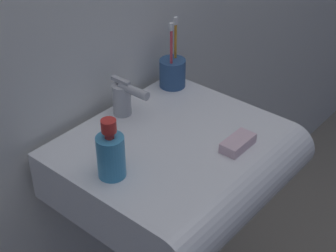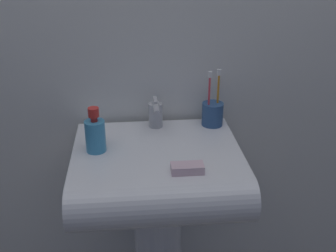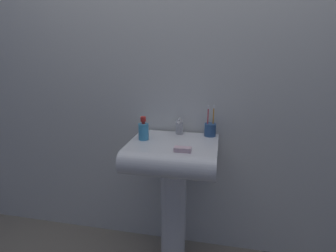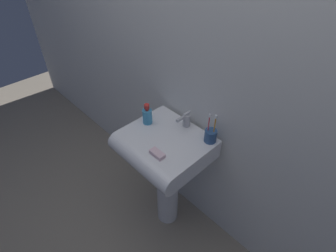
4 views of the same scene
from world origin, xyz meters
name	(u,v)px [view 2 (image 2 of 4)]	position (x,y,z in m)	size (l,w,h in m)	color
wall_back	(150,15)	(0.00, 0.24, 1.20)	(5.00, 0.05, 2.40)	silver
sink_basin	(158,174)	(0.00, -0.05, 0.78)	(0.51, 0.46, 0.13)	white
faucet	(156,114)	(0.01, 0.15, 0.90)	(0.05, 0.11, 0.10)	#B7B7BC
toothbrush_cup	(213,113)	(0.20, 0.15, 0.89)	(0.07, 0.07, 0.19)	#2D5184
soap_bottle	(95,134)	(-0.18, 0.00, 0.90)	(0.06, 0.06, 0.14)	#3F99CC
bar_soap	(187,168)	(0.07, -0.15, 0.86)	(0.09, 0.04, 0.02)	silver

